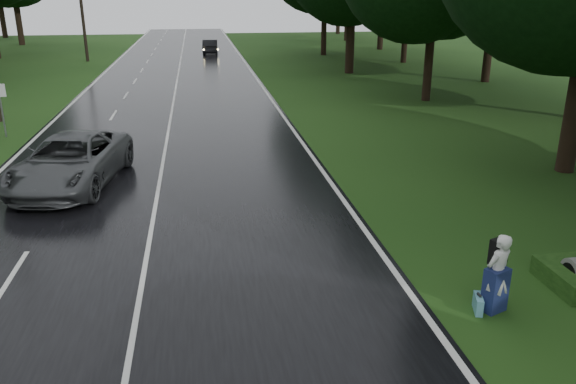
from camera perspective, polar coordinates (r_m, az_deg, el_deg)
name	(u,v)px	position (r m, az deg, el deg)	size (l,w,h in m)	color
ground	(138,311)	(12.39, -14.85, -11.49)	(160.00, 160.00, 0.00)	#1F4213
road	(171,114)	(31.25, -11.62, 7.70)	(12.00, 140.00, 0.04)	black
lane_center	(171,113)	(31.24, -11.62, 7.75)	(0.12, 140.00, 0.01)	silver
grey_car	(71,161)	(20.30, -20.96, 2.92)	(2.78, 6.03, 1.68)	#46494B
far_car	(210,47)	(60.93, -7.82, 14.26)	(1.49, 4.28, 1.41)	black
hitchhiker	(497,276)	(12.40, 20.24, -7.88)	(0.73, 0.71, 1.71)	silver
suitcase	(478,304)	(12.53, 18.53, -10.58)	(0.14, 0.50, 0.35)	teal
utility_pole_mid	(0,121)	(32.35, -26.93, 6.34)	(1.80, 0.28, 10.40)	black
utility_pole_far	(88,61)	(57.17, -19.44, 12.26)	(1.80, 0.28, 9.92)	black
road_sign_b	(6,137)	(28.74, -26.41, 4.98)	(0.57, 0.10, 2.38)	white
tree_right_c	(564,171)	(23.18, 25.95, 1.92)	(9.02, 9.02, 14.09)	black
tree_right_d	(425,100)	(35.54, 13.63, 8.93)	(8.43, 8.43, 13.17)	black
tree_right_e	(349,73)	(46.57, 6.14, 11.79)	(9.12, 9.12, 14.25)	black
tree_right_f	(323,55)	(59.66, 3.57, 13.56)	(10.02, 10.02, 15.65)	black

